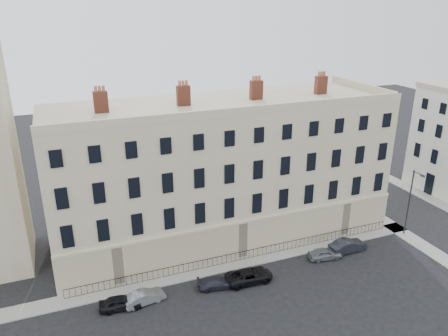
{
  "coord_description": "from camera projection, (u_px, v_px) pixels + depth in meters",
  "views": [
    {
      "loc": [
        -22.02,
        -29.51,
        24.77
      ],
      "look_at": [
        -6.45,
        10.0,
        8.51
      ],
      "focal_mm": 35.0,
      "sensor_mm": 36.0,
      "label": 1
    }
  ],
  "objects": [
    {
      "name": "ground",
      "position": [
        324.0,
        276.0,
        42.04
      ],
      "size": [
        160.0,
        160.0,
        0.0
      ],
      "primitive_type": "plane",
      "color": "black",
      "rests_on": "ground"
    },
    {
      "name": "terrace",
      "position": [
        222.0,
        170.0,
        47.71
      ],
      "size": [
        36.22,
        12.22,
        17.0
      ],
      "color": "#B9AC89",
      "rests_on": "ground"
    },
    {
      "name": "pavement_terrace",
      "position": [
        209.0,
        270.0,
        42.94
      ],
      "size": [
        48.0,
        2.0,
        0.12
      ],
      "primitive_type": "cube",
      "color": "gray",
      "rests_on": "ground"
    },
    {
      "name": "pavement_east_return",
      "position": [
        378.0,
        217.0,
        53.42
      ],
      "size": [
        2.0,
        24.0,
        0.12
      ],
      "primitive_type": "cube",
      "color": "gray",
      "rests_on": "ground"
    },
    {
      "name": "pavement_adjacent",
      "position": [
        428.0,
        198.0,
        58.58
      ],
      "size": [
        2.0,
        20.0,
        0.12
      ],
      "primitive_type": "cube",
      "color": "gray",
      "rests_on": "ground"
    },
    {
      "name": "railings",
      "position": [
        245.0,
        255.0,
        44.48
      ],
      "size": [
        35.0,
        0.04,
        0.96
      ],
      "color": "black",
      "rests_on": "ground"
    },
    {
      "name": "car_a",
      "position": [
        120.0,
        303.0,
        37.37
      ],
      "size": [
        3.75,
        1.82,
        1.23
      ],
      "primitive_type": "imported",
      "rotation": [
        0.0,
        0.0,
        1.47
      ],
      "color": "black",
      "rests_on": "ground"
    },
    {
      "name": "car_b",
      "position": [
        144.0,
        297.0,
        38.1
      ],
      "size": [
        3.8,
        1.88,
        1.2
      ],
      "primitive_type": "imported",
      "rotation": [
        0.0,
        0.0,
        1.74
      ],
      "color": "slate",
      "rests_on": "ground"
    },
    {
      "name": "car_c",
      "position": [
        217.0,
        283.0,
        40.17
      ],
      "size": [
        3.84,
        2.04,
        1.06
      ],
      "primitive_type": "imported",
      "rotation": [
        0.0,
        0.0,
        1.41
      ],
      "color": "#23232E",
      "rests_on": "ground"
    },
    {
      "name": "car_d",
      "position": [
        249.0,
        276.0,
        40.99
      ],
      "size": [
        4.61,
        2.27,
        1.26
      ],
      "primitive_type": "imported",
      "rotation": [
        0.0,
        0.0,
        1.53
      ],
      "color": "black",
      "rests_on": "ground"
    },
    {
      "name": "car_e",
      "position": [
        325.0,
        254.0,
        44.67
      ],
      "size": [
        3.66,
        1.93,
        1.19
      ],
      "primitive_type": "imported",
      "rotation": [
        0.0,
        0.0,
        1.41
      ],
      "color": "slate",
      "rests_on": "ground"
    },
    {
      "name": "car_f",
      "position": [
        348.0,
        246.0,
        45.94
      ],
      "size": [
        4.2,
        1.58,
        1.37
      ],
      "primitive_type": "imported",
      "rotation": [
        0.0,
        0.0,
        1.6
      ],
      "color": "black",
      "rests_on": "ground"
    },
    {
      "name": "streetlamp",
      "position": [
        410.0,
        200.0,
        47.9
      ],
      "size": [
        0.37,
        1.69,
        7.82
      ],
      "rotation": [
        0.0,
        0.0,
        0.13
      ],
      "color": "#2C2D31",
      "rests_on": "ground"
    }
  ]
}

